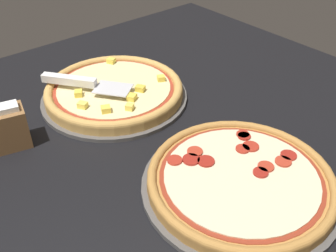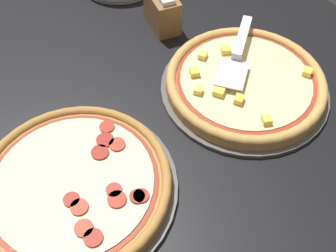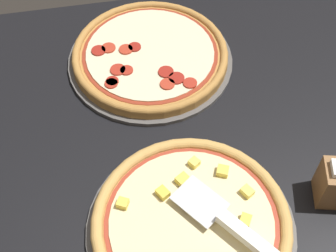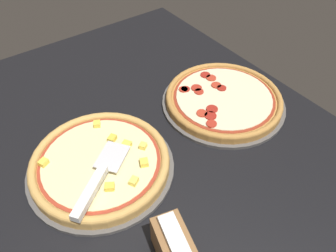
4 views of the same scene
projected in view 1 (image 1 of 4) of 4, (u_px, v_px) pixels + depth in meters
ground_plane at (116, 137)px, 92.99cm from camera, size 149.88×110.15×3.60cm
pizza_pan_front at (115, 97)px, 103.16cm from camera, size 37.94×37.94×1.00cm
pizza_front at (114, 90)px, 101.84cm from camera, size 35.67×35.67×3.94cm
pizza_pan_back at (240, 186)px, 76.53cm from camera, size 38.46×38.46×1.00cm
pizza_back at (241, 178)px, 75.42cm from camera, size 36.15×36.15×2.77cm
serving_spatula at (77, 82)px, 99.12cm from camera, size 17.33×21.29×2.00cm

